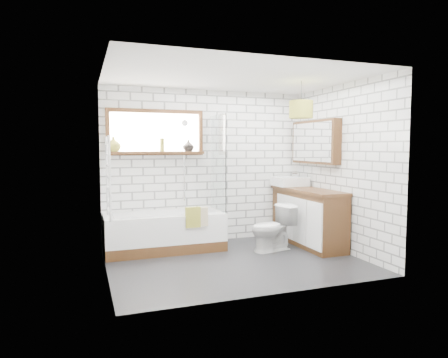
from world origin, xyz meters
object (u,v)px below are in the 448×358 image
object	(u,v)px
bathtub	(164,232)
vanity	(308,217)
basin	(290,181)
toilet	(272,228)
pendant	(301,110)

from	to	relation	value
bathtub	vanity	world-z (taller)	vanity
bathtub	basin	xyz separation A→B (m)	(2.19, 0.09, 0.70)
basin	toilet	size ratio (longest dim) A/B	0.75
bathtub	basin	distance (m)	2.30
toilet	vanity	bearing A→B (deg)	91.01
vanity	basin	bearing A→B (deg)	96.84
basin	toilet	distance (m)	1.13
pendant	vanity	bearing A→B (deg)	48.16
vanity	toilet	distance (m)	0.74
bathtub	pendant	distance (m)	2.71
vanity	toilet	world-z (taller)	vanity
bathtub	pendant	size ratio (longest dim) A/B	5.32
toilet	pendant	world-z (taller)	pendant
pendant	toilet	bearing A→B (deg)	126.70
vanity	toilet	bearing A→B (deg)	-167.43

